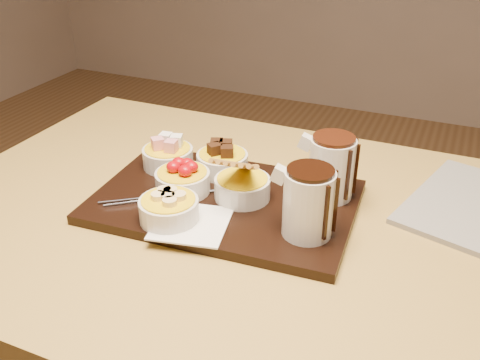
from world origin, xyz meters
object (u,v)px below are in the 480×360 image
at_px(dining_table, 254,261).
at_px(pitcher_milk_chocolate, 331,168).
at_px(pitcher_dark_chocolate, 308,204).
at_px(serving_board, 225,201).
at_px(bowl_strawberries, 183,182).

distance_m(dining_table, pitcher_milk_chocolate, 0.22).
xyz_separation_m(pitcher_dark_chocolate, pitcher_milk_chocolate, (0.00, 0.13, 0.00)).
bearing_deg(pitcher_dark_chocolate, pitcher_milk_chocolate, 85.60).
height_order(dining_table, pitcher_dark_chocolate, pitcher_dark_chocolate).
distance_m(serving_board, pitcher_dark_chocolate, 0.19).
bearing_deg(pitcher_milk_chocolate, bowl_strawberries, -163.61).
height_order(pitcher_dark_chocolate, pitcher_milk_chocolate, same).
bearing_deg(bowl_strawberries, dining_table, -0.82).
relative_size(bowl_strawberries, pitcher_milk_chocolate, 0.90).
distance_m(serving_board, bowl_strawberries, 0.08).
bearing_deg(pitcher_dark_chocolate, serving_board, 160.02).
height_order(dining_table, pitcher_milk_chocolate, pitcher_milk_chocolate).
height_order(serving_board, bowl_strawberries, bowl_strawberries).
xyz_separation_m(dining_table, pitcher_dark_chocolate, (0.11, -0.04, 0.17)).
xyz_separation_m(bowl_strawberries, pitcher_dark_chocolate, (0.25, -0.04, 0.04)).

